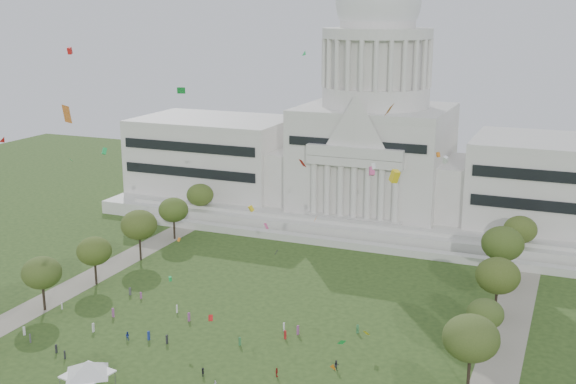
{
  "coord_description": "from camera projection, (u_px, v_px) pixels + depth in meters",
  "views": [
    {
      "loc": [
        57.82,
        -95.79,
        62.5
      ],
      "look_at": [
        0.0,
        45.0,
        24.0
      ],
      "focal_mm": 45.0,
      "sensor_mm": 36.0,
      "label": 1
    }
  ],
  "objects": [
    {
      "name": "person_8",
      "position": [
        127.0,
        336.0,
        140.5
      ],
      "size": [
        0.87,
        0.57,
        1.72
      ],
      "primitive_type": "imported",
      "rotation": [
        0.0,
        0.0,
        3.21
      ],
      "color": "navy",
      "rests_on": "ground"
    },
    {
      "name": "row_tree_r_5",
      "position": [
        503.0,
        244.0,
        167.02
      ],
      "size": [
        9.82,
        9.82,
        13.96
      ],
      "color": "black",
      "rests_on": "ground"
    },
    {
      "name": "row_tree_r_3",
      "position": [
        485.0,
        314.0,
        135.36
      ],
      "size": [
        7.01,
        7.01,
        9.98
      ],
      "color": "black",
      "rests_on": "ground"
    },
    {
      "name": "kite_swarm",
      "position": [
        209.0,
        201.0,
        120.91
      ],
      "size": [
        85.86,
        96.35,
        63.79
      ],
      "color": "orange",
      "rests_on": "ground"
    },
    {
      "name": "row_tree_l_4",
      "position": [
        139.0,
        225.0,
        183.46
      ],
      "size": [
        9.29,
        9.29,
        13.21
      ],
      "color": "black",
      "rests_on": "ground"
    },
    {
      "name": "row_tree_r_2",
      "position": [
        471.0,
        338.0,
        119.52
      ],
      "size": [
        9.55,
        9.55,
        13.58
      ],
      "color": "black",
      "rests_on": "ground"
    },
    {
      "name": "person_2",
      "position": [
        336.0,
        365.0,
        128.5
      ],
      "size": [
        1.12,
        1.02,
        1.96
      ],
      "primitive_type": "imported",
      "rotation": [
        0.0,
        0.0,
        0.59
      ],
      "color": "#26262B",
      "rests_on": "ground"
    },
    {
      "name": "person_5",
      "position": [
        203.0,
        372.0,
        126.59
      ],
      "size": [
        1.21,
        1.57,
        1.59
      ],
      "primitive_type": "imported",
      "rotation": [
        0.0,
        0.0,
        2.06
      ],
      "color": "#26262B",
      "rests_on": "ground"
    },
    {
      "name": "capitol",
      "position": [
        374.0,
        146.0,
        218.92
      ],
      "size": [
        160.0,
        64.5,
        91.3
      ],
      "color": "silver",
      "rests_on": "ground"
    },
    {
      "name": "distant_crowd",
      "position": [
        170.0,
        336.0,
        140.49
      ],
      "size": [
        67.81,
        37.63,
        1.94
      ],
      "color": "silver",
      "rests_on": "ground"
    },
    {
      "name": "row_tree_r_6",
      "position": [
        520.0,
        230.0,
        182.54
      ],
      "size": [
        8.42,
        8.42,
        11.97
      ],
      "color": "black",
      "rests_on": "ground"
    },
    {
      "name": "row_tree_r_4",
      "position": [
        498.0,
        276.0,
        148.63
      ],
      "size": [
        9.19,
        9.19,
        13.06
      ],
      "color": "black",
      "rests_on": "ground"
    },
    {
      "name": "path_left",
      "position": [
        72.0,
        288.0,
        167.1
      ],
      "size": [
        8.0,
        160.0,
        0.04
      ],
      "primitive_type": "cube",
      "color": "gray",
      "rests_on": "ground"
    },
    {
      "name": "row_tree_l_6",
      "position": [
        200.0,
        195.0,
        217.69
      ],
      "size": [
        8.19,
        8.19,
        11.64
      ],
      "color": "black",
      "rests_on": "ground"
    },
    {
      "name": "row_tree_l_3",
      "position": [
        94.0,
        251.0,
        167.16
      ],
      "size": [
        8.12,
        8.12,
        11.55
      ],
      "color": "black",
      "rests_on": "ground"
    },
    {
      "name": "person_10",
      "position": [
        277.0,
        372.0,
        126.32
      ],
      "size": [
        0.65,
        1.06,
        1.71
      ],
      "primitive_type": "imported",
      "rotation": [
        0.0,
        0.0,
        1.68
      ],
      "color": "#B21E1E",
      "rests_on": "ground"
    },
    {
      "name": "row_tree_l_5",
      "position": [
        173.0,
        210.0,
        200.79
      ],
      "size": [
        8.33,
        8.33,
        11.85
      ],
      "color": "black",
      "rests_on": "ground"
    },
    {
      "name": "event_tent",
      "position": [
        87.0,
        368.0,
        121.1
      ],
      "size": [
        10.99,
        10.99,
        5.36
      ],
      "color": "#4C4C4C",
      "rests_on": "ground"
    },
    {
      "name": "path_right",
      "position": [
        500.0,
        362.0,
        131.74
      ],
      "size": [
        8.0,
        160.0,
        0.04
      ],
      "primitive_type": "cube",
      "color": "gray",
      "rests_on": "ground"
    },
    {
      "name": "row_tree_l_2",
      "position": [
        42.0,
        273.0,
        152.54
      ],
      "size": [
        8.42,
        8.42,
        11.97
      ],
      "color": "black",
      "rests_on": "ground"
    }
  ]
}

